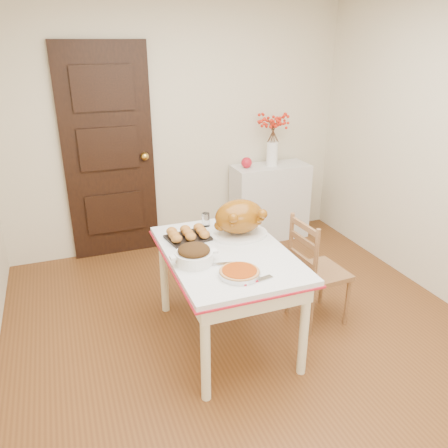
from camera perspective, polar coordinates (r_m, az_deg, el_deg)
name	(u,v)px	position (r m, az deg, el deg)	size (l,w,h in m)	color
floor	(258,349)	(3.34, 4.33, -15.62)	(3.50, 4.00, 0.00)	#542E14
wall_back	(178,127)	(4.59, -5.91, 12.25)	(3.50, 0.00, 2.50)	beige
door_back	(109,155)	(4.48, -14.46, 8.53)	(0.85, 0.06, 2.06)	black
sideboard	(269,202)	(4.93, 5.82, 2.85)	(0.82, 0.36, 0.82)	silver
kitchen_table	(226,296)	(3.24, 0.32, -9.18)	(0.82, 1.20, 0.72)	silver
chair_oak	(319,270)	(3.50, 12.05, -5.75)	(0.38, 0.38, 0.86)	#97613A
berry_vase	(273,141)	(4.75, 6.22, 10.47)	(0.27, 0.27, 0.52)	white
apple	(247,163)	(4.68, 2.90, 7.82)	(0.11, 0.11, 0.11)	red
turkey_platter	(239,218)	(3.25, 1.97, 0.72)	(0.42, 0.34, 0.27)	#733B02
pumpkin_pie	(239,272)	(2.74, 1.99, -6.13)	(0.25, 0.25, 0.05)	#943307
stuffing_dish	(194,255)	(2.88, -3.85, -3.90)	(0.31, 0.25, 0.12)	#3F270E
rolls_tray	(188,234)	(3.24, -4.62, -1.27)	(0.29, 0.23, 0.08)	#A36429
pie_server	(258,280)	(2.70, 4.34, -7.15)	(0.21, 0.06, 0.01)	silver
carving_knife	(217,264)	(2.88, -0.91, -5.11)	(0.22, 0.05, 0.01)	silver
drinking_glass	(206,220)	(3.45, -2.33, 0.56)	(0.06, 0.06, 0.10)	white
shaker_pair	(236,215)	(3.54, 1.56, 1.09)	(0.10, 0.04, 0.09)	white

